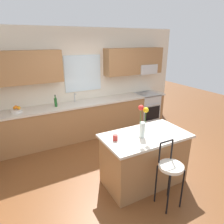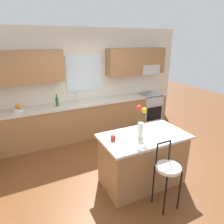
{
  "view_description": "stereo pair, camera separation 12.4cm",
  "coord_description": "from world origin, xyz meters",
  "views": [
    {
      "loc": [
        -1.77,
        -2.91,
        2.42
      ],
      "look_at": [
        0.07,
        0.55,
        1.0
      ],
      "focal_mm": 32.34,
      "sensor_mm": 36.0,
      "label": 1
    },
    {
      "loc": [
        -1.66,
        -2.97,
        2.42
      ],
      "look_at": [
        0.07,
        0.55,
        1.0
      ],
      "focal_mm": 32.34,
      "sensor_mm": 36.0,
      "label": 2
    }
  ],
  "objects": [
    {
      "name": "back_wall_assembly",
      "position": [
        0.04,
        1.98,
        1.51
      ],
      "size": [
        5.6,
        0.5,
        2.7
      ],
      "color": "beige",
      "rests_on": "ground"
    },
    {
      "name": "fruit_bowl_oranges",
      "position": [
        -1.66,
        1.7,
        0.97
      ],
      "size": [
        0.24,
        0.24,
        0.16
      ],
      "color": "silver",
      "rests_on": "counter_run"
    },
    {
      "name": "oven_range",
      "position": [
        1.84,
        1.68,
        0.46
      ],
      "size": [
        0.6,
        0.64,
        0.92
      ],
      "color": "#B7BABC",
      "rests_on": "ground"
    },
    {
      "name": "kitchen_island",
      "position": [
        0.15,
        -0.5,
        0.46
      ],
      "size": [
        1.45,
        0.82,
        0.92
      ],
      "color": "#996B42",
      "rests_on": "ground"
    },
    {
      "name": "sink_faucet",
      "position": [
        -0.3,
        1.84,
        1.06
      ],
      "size": [
        0.02,
        0.13,
        0.23
      ],
      "color": "#B7BABC",
      "rests_on": "counter_run"
    },
    {
      "name": "bar_stool_near",
      "position": [
        0.15,
        -1.13,
        0.64
      ],
      "size": [
        0.36,
        0.36,
        1.04
      ],
      "color": "black",
      "rests_on": "ground"
    },
    {
      "name": "ground_plane",
      "position": [
        0.0,
        0.0,
        0.0
      ],
      "size": [
        14.0,
        14.0,
        0.0
      ],
      "primitive_type": "plane",
      "color": "brown"
    },
    {
      "name": "mug_ceramic",
      "position": [
        -0.39,
        -0.43,
        0.97
      ],
      "size": [
        0.08,
        0.08,
        0.09
      ],
      "primitive_type": "cylinder",
      "color": "#A52D28",
      "rests_on": "kitchen_island"
    },
    {
      "name": "counter_run",
      "position": [
        -0.0,
        1.7,
        0.47
      ],
      "size": [
        4.56,
        0.64,
        0.92
      ],
      "color": "#996B42",
      "rests_on": "ground"
    },
    {
      "name": "bottle_olive_oil",
      "position": [
        -0.81,
        1.7,
        1.03
      ],
      "size": [
        0.06,
        0.06,
        0.28
      ],
      "color": "#1E5923",
      "rests_on": "counter_run"
    },
    {
      "name": "flower_vase",
      "position": [
        0.04,
        -0.54,
        1.19
      ],
      "size": [
        0.17,
        0.1,
        0.55
      ],
      "color": "silver",
      "rests_on": "kitchen_island"
    }
  ]
}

